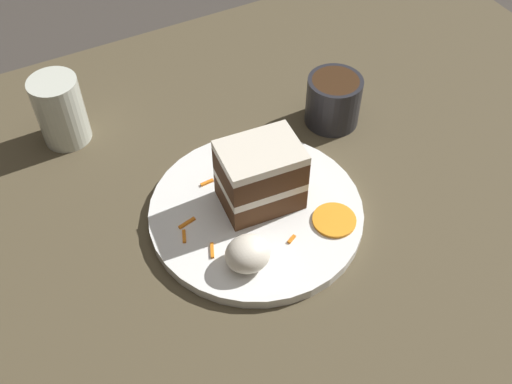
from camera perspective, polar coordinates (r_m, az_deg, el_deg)
name	(u,v)px	position (r m, az deg, el deg)	size (l,w,h in m)	color
ground_plane	(299,219)	(0.79, 4.14, -2.58)	(6.00, 6.00, 0.00)	#38332D
dining_table	(300,213)	(0.78, 4.19, -1.98)	(1.12, 0.91, 0.03)	#4C422D
plate	(256,212)	(0.75, 0.00, -1.94)	(0.27, 0.27, 0.01)	white
cake_slice	(260,176)	(0.72, 0.41, 1.57)	(0.10, 0.08, 0.09)	#4C2D19
cream_dollop	(248,254)	(0.68, -0.77, -5.89)	(0.05, 0.05, 0.04)	silver
orange_garnish	(334,220)	(0.73, 7.46, -2.67)	(0.05, 0.05, 0.00)	orange
carrot_shreds_scatter	(226,203)	(0.75, -2.90, -1.04)	(0.19, 0.18, 0.00)	orange
drinking_glass	(62,114)	(0.86, -18.03, 7.06)	(0.07, 0.07, 0.10)	beige
coffee_mug	(333,99)	(0.86, 7.39, 8.77)	(0.08, 0.08, 0.07)	#232328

